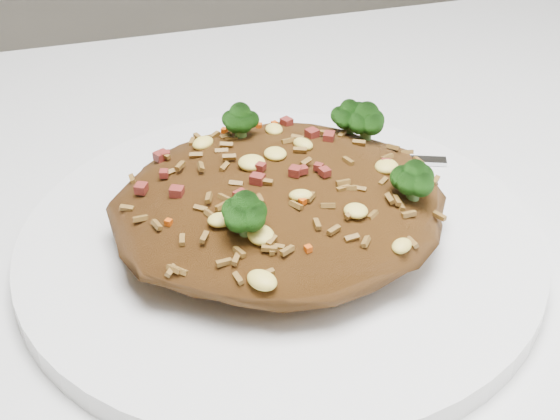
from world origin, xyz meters
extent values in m
cube|color=silver|center=(0.00, 0.00, 0.73)|extent=(1.20, 0.80, 0.04)
cylinder|color=white|center=(-0.06, 0.05, 0.76)|extent=(0.29, 0.29, 0.01)
ellipsoid|color=brown|center=(-0.06, 0.05, 0.78)|extent=(0.18, 0.17, 0.04)
ellipsoid|color=#0F3D08|center=(-0.07, 0.10, 0.81)|extent=(0.02, 0.02, 0.02)
ellipsoid|color=#0F3D08|center=(0.00, 0.10, 0.81)|extent=(0.02, 0.02, 0.02)
ellipsoid|color=#0F3D08|center=(0.00, 0.02, 0.81)|extent=(0.02, 0.02, 0.02)
ellipsoid|color=#0F3D08|center=(0.01, 0.09, 0.81)|extent=(0.02, 0.02, 0.02)
ellipsoid|color=#0F3D08|center=(-0.09, 0.01, 0.81)|extent=(0.02, 0.02, 0.02)
cube|color=silver|center=(0.03, 0.10, 0.77)|extent=(0.09, 0.04, 0.00)
cube|color=silver|center=(-0.06, 0.14, 0.77)|extent=(0.04, 0.03, 0.00)
camera|label=1|loc=(-0.17, -0.29, 1.02)|focal=50.00mm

